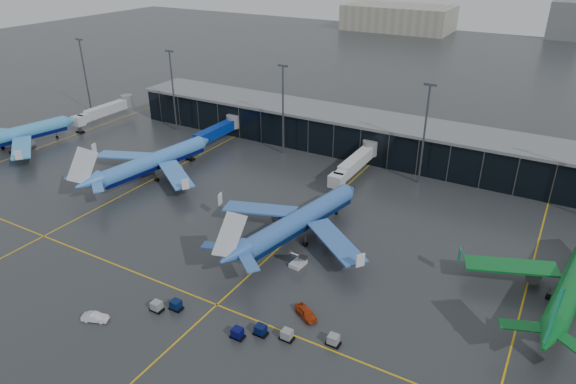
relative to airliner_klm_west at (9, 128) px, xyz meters
The scene contains 12 objects.
ground 86.17m from the airliner_klm_west, ahead, with size 600.00×600.00×0.00m, color #282B2D.
terminal_pier 98.18m from the airliner_klm_west, 30.08° to the left, with size 142.00×17.00×10.70m.
jet_bridges 58.41m from the airliner_klm_west, 31.16° to the left, with size 94.00×27.50×7.20m.
flood_masts 97.59m from the airliner_klm_west, 22.48° to the left, with size 203.00×0.50×25.50m.
taxi_lines 95.22m from the airliner_klm_west, ahead, with size 220.00×120.00×0.02m.
airliner_klm_west is the anchor object (origin of this frame).
airliner_arkefly 49.58m from the airliner_klm_west, ahead, with size 38.20×43.51×13.37m, color #4383DD, non-canonical shape.
airliner_klm_near 96.71m from the airliner_klm_west, ahead, with size 38.06×43.34×13.32m, color #3969BD, non-canonical shape.
baggage_carts 106.42m from the airliner_klm_west, 16.79° to the right, with size 31.19×8.94×1.70m.
mobile_airstair 102.00m from the airliner_klm_west, ahead, with size 2.52×3.41×3.45m.
service_van_red 111.99m from the airliner_klm_west, 11.80° to the right, with size 1.93×4.79×1.63m, color #AB310D.
service_van_white 90.27m from the airliner_klm_west, 26.96° to the right, with size 1.50×4.30×1.42m, color white.
Camera 1 is at (55.11, -69.20, 55.82)m, focal length 32.00 mm.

